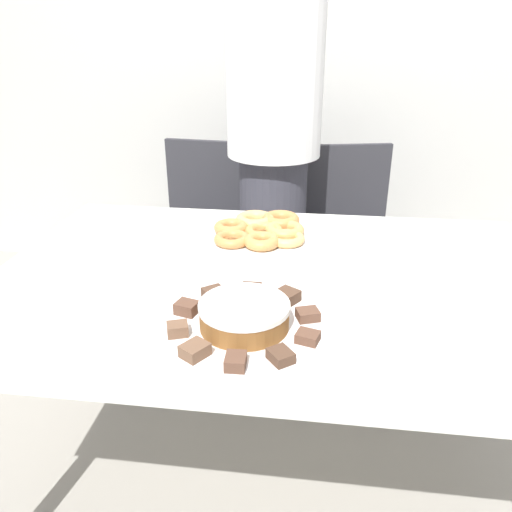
{
  "coord_description": "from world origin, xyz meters",
  "views": [
    {
      "loc": [
        0.11,
        -1.22,
        1.34
      ],
      "look_at": [
        -0.05,
        -0.01,
        0.79
      ],
      "focal_mm": 35.0,
      "sensor_mm": 36.0,
      "label": 1
    }
  ],
  "objects_px": {
    "plate_cake": "(244,328)",
    "frosted_cake": "(244,315)",
    "office_chair_right": "(351,249)",
    "plate_donuts": "(264,237)",
    "person_standing": "(274,142)",
    "office_chair_left": "(198,241)"
  },
  "relations": [
    {
      "from": "office_chair_right",
      "to": "frosted_cake",
      "type": "height_order",
      "value": "office_chair_right"
    },
    {
      "from": "plate_cake",
      "to": "frosted_cake",
      "type": "distance_m",
      "value": 0.03
    },
    {
      "from": "person_standing",
      "to": "office_chair_left",
      "type": "distance_m",
      "value": 0.64
    },
    {
      "from": "plate_cake",
      "to": "frosted_cake",
      "type": "relative_size",
      "value": 1.93
    },
    {
      "from": "plate_cake",
      "to": "plate_donuts",
      "type": "bearing_deg",
      "value": 91.92
    },
    {
      "from": "office_chair_right",
      "to": "plate_cake",
      "type": "xyz_separation_m",
      "value": [
        -0.32,
        -1.27,
        0.33
      ]
    },
    {
      "from": "office_chair_right",
      "to": "plate_cake",
      "type": "bearing_deg",
      "value": -117.26
    },
    {
      "from": "plate_donuts",
      "to": "frosted_cake",
      "type": "height_order",
      "value": "frosted_cake"
    },
    {
      "from": "frosted_cake",
      "to": "plate_donuts",
      "type": "bearing_deg",
      "value": 91.92
    },
    {
      "from": "office_chair_left",
      "to": "frosted_cake",
      "type": "xyz_separation_m",
      "value": [
        0.42,
        -1.27,
        0.37
      ]
    },
    {
      "from": "person_standing",
      "to": "office_chair_left",
      "type": "xyz_separation_m",
      "value": [
        -0.37,
        0.11,
        -0.51
      ]
    },
    {
      "from": "person_standing",
      "to": "plate_donuts",
      "type": "xyz_separation_m",
      "value": [
        0.03,
        -0.62,
        -0.18
      ]
    },
    {
      "from": "person_standing",
      "to": "plate_donuts",
      "type": "bearing_deg",
      "value": -87.19
    },
    {
      "from": "office_chair_right",
      "to": "plate_donuts",
      "type": "bearing_deg",
      "value": -128.07
    },
    {
      "from": "office_chair_left",
      "to": "office_chair_right",
      "type": "distance_m",
      "value": 0.74
    },
    {
      "from": "plate_donuts",
      "to": "frosted_cake",
      "type": "relative_size",
      "value": 1.97
    },
    {
      "from": "office_chair_left",
      "to": "frosted_cake",
      "type": "distance_m",
      "value": 1.38
    },
    {
      "from": "person_standing",
      "to": "frosted_cake",
      "type": "relative_size",
      "value": 8.71
    },
    {
      "from": "person_standing",
      "to": "plate_cake",
      "type": "xyz_separation_m",
      "value": [
        0.05,
        -1.16,
        -0.18
      ]
    },
    {
      "from": "person_standing",
      "to": "office_chair_right",
      "type": "relative_size",
      "value": 2.02
    },
    {
      "from": "person_standing",
      "to": "office_chair_right",
      "type": "height_order",
      "value": "person_standing"
    },
    {
      "from": "plate_cake",
      "to": "office_chair_left",
      "type": "bearing_deg",
      "value": 108.4
    }
  ]
}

